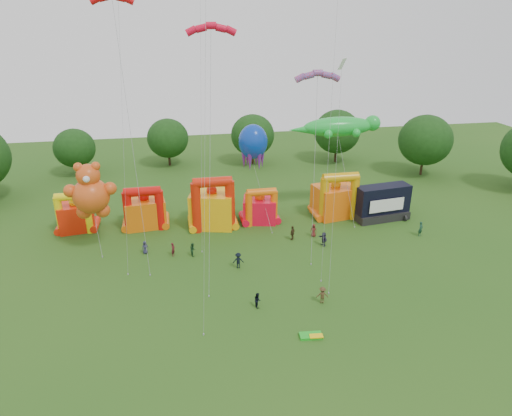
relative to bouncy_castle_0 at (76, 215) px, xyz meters
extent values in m
plane|color=#245217|center=(20.50, -29.13, -2.20)|extent=(160.00, 160.00, 0.00)
cylinder|color=#352314|center=(57.08, 13.10, -0.34)|extent=(0.44, 0.44, 3.72)
ellipsoid|color=#163A11|center=(57.08, 13.10, 4.21)|extent=(9.30, 9.30, 8.89)
cylinder|color=#352314|center=(44.54, 23.51, -0.44)|extent=(0.44, 0.44, 3.51)
ellipsoid|color=#163A11|center=(44.54, 23.51, 3.85)|extent=(8.77, 8.78, 8.39)
cylinder|color=#352314|center=(28.31, 25.18, -0.55)|extent=(0.44, 0.44, 3.30)
ellipsoid|color=#163A11|center=(28.31, 25.18, 3.49)|extent=(8.25, 8.25, 7.88)
cylinder|color=#352314|center=(12.40, 27.16, -0.65)|extent=(0.44, 0.44, 3.09)
ellipsoid|color=#163A11|center=(12.40, 27.16, 3.13)|extent=(7.73, 7.72, 7.38)
cylinder|color=#352314|center=(-3.96, 24.42, -0.76)|extent=(0.44, 0.44, 2.88)
ellipsoid|color=#163A11|center=(-3.96, 24.42, 2.76)|extent=(7.20, 7.20, 6.88)
cube|color=red|center=(0.00, 0.25, -0.37)|extent=(4.99, 4.25, 3.65)
cylinder|color=yellow|center=(-1.75, -1.05, 0.41)|extent=(0.99, 0.99, 5.21)
cylinder|color=yellow|center=(1.75, -1.05, 0.41)|extent=(0.99, 0.99, 5.21)
cylinder|color=yellow|center=(0.00, -1.05, 3.01)|extent=(4.00, 1.04, 1.04)
sphere|color=yellow|center=(0.00, 0.25, 1.75)|extent=(1.40, 1.40, 1.40)
cube|color=orange|center=(8.95, -0.14, -0.27)|extent=(5.70, 4.77, 3.84)
cylinder|color=red|center=(6.89, -1.67, 0.55)|extent=(1.16, 1.16, 5.49)
cylinder|color=red|center=(11.01, -1.67, 0.55)|extent=(1.16, 1.16, 5.49)
cylinder|color=red|center=(8.95, -1.67, 3.29)|extent=(4.70, 1.22, 1.22)
sphere|color=red|center=(8.95, -0.14, 1.95)|extent=(1.40, 1.40, 1.40)
cube|color=#F9AB0D|center=(17.96, -1.76, 0.19)|extent=(6.61, 5.78, 4.78)
cylinder|color=red|center=(15.74, -3.41, 1.22)|extent=(1.25, 1.25, 6.82)
cylinder|color=red|center=(20.17, -3.41, 1.22)|extent=(1.25, 1.25, 6.82)
cylinder|color=red|center=(17.96, -3.41, 4.63)|extent=(5.06, 1.31, 1.31)
sphere|color=red|center=(17.96, -1.76, 2.88)|extent=(1.40, 1.40, 1.40)
cube|color=red|center=(24.51, -1.58, -0.51)|extent=(5.10, 4.42, 3.36)
cylinder|color=orange|center=(22.78, -2.87, 0.21)|extent=(0.98, 0.98, 4.80)
cylinder|color=orange|center=(26.25, -2.87, 0.21)|extent=(0.98, 0.98, 4.80)
cylinder|color=orange|center=(24.51, -2.87, 2.61)|extent=(3.96, 1.03, 1.03)
sphere|color=orange|center=(24.51, -1.58, 1.47)|extent=(1.40, 1.40, 1.40)
cube|color=orange|center=(35.44, -1.48, 0.00)|extent=(6.34, 5.45, 4.39)
cylinder|color=orange|center=(33.26, -3.11, 0.94)|extent=(1.23, 1.23, 6.27)
cylinder|color=orange|center=(37.63, -3.11, 0.94)|extent=(1.23, 1.23, 6.27)
cylinder|color=orange|center=(35.44, -3.11, 4.07)|extent=(4.98, 1.29, 1.29)
sphere|color=orange|center=(35.44, -1.48, 2.49)|extent=(1.40, 1.40, 1.40)
cube|color=black|center=(41.53, -4.08, -1.65)|extent=(7.93, 3.80, 1.10)
cube|color=black|center=(41.53, -3.88, 0.81)|extent=(7.88, 3.43, 3.81)
cube|color=white|center=(41.53, -5.36, 0.43)|extent=(5.23, 0.74, 1.79)
cylinder|color=black|center=(38.48, -5.22, -1.80)|extent=(0.30, 0.90, 0.90)
cylinder|color=black|center=(44.58, -5.22, -1.80)|extent=(0.30, 0.90, 0.90)
sphere|color=#D64D17|center=(3.54, -6.70, 5.02)|extent=(4.21, 4.21, 4.21)
sphere|color=#D64D17|center=(3.54, -6.70, 7.50)|extent=(2.68, 2.68, 2.68)
sphere|color=#D64D17|center=(2.58, -6.70, 8.55)|extent=(1.05, 1.05, 1.05)
sphere|color=#D64D17|center=(4.50, -6.70, 8.55)|extent=(1.05, 1.05, 1.05)
sphere|color=#D64D17|center=(1.34, -6.70, 5.78)|extent=(1.53, 1.53, 1.53)
sphere|color=#D64D17|center=(5.74, -6.70, 5.78)|extent=(1.53, 1.53, 1.53)
sphere|color=#D64D17|center=(2.49, -6.70, 3.10)|extent=(1.72, 1.72, 1.72)
sphere|color=#D64D17|center=(4.59, -6.70, 3.10)|extent=(1.72, 1.72, 1.72)
sphere|color=white|center=(3.54, -7.99, 7.50)|extent=(0.76, 0.76, 0.76)
ellipsoid|color=green|center=(35.94, 0.34, 10.27)|extent=(10.14, 3.17, 2.69)
sphere|color=green|center=(40.89, 0.34, 10.57)|extent=(2.18, 2.18, 2.18)
cone|color=green|center=(30.79, 0.34, 10.07)|extent=(3.96, 1.58, 1.58)
sphere|color=green|center=(37.92, 1.93, 9.68)|extent=(1.19, 1.19, 1.19)
sphere|color=green|center=(37.92, -1.24, 9.68)|extent=(1.19, 1.19, 1.19)
sphere|color=green|center=(33.96, 1.93, 9.68)|extent=(1.19, 1.19, 1.19)
sphere|color=green|center=(33.96, -1.24, 9.68)|extent=(1.19, 1.19, 1.19)
ellipsoid|color=#0B33A9|center=(24.05, 0.89, 8.56)|extent=(3.96, 3.96, 4.75)
cone|color=#591E8C|center=(25.34, 0.89, 6.39)|extent=(0.89, 0.89, 3.17)
cone|color=#591E8C|center=(24.69, 2.00, 6.39)|extent=(0.89, 0.89, 3.17)
cone|color=#591E8C|center=(23.41, 2.00, 6.39)|extent=(0.89, 0.89, 3.17)
cone|color=#591E8C|center=(22.76, 0.89, 6.39)|extent=(0.89, 0.89, 3.17)
cone|color=#591E8C|center=(23.41, -0.23, 6.39)|extent=(0.89, 0.89, 3.17)
cone|color=#591E8C|center=(24.69, -0.23, 6.39)|extent=(0.89, 0.89, 3.17)
cube|color=white|center=(30.08, -14.80, 20.00)|extent=(1.02, 1.02, 1.10)
cube|color=green|center=(24.26, -27.09, -2.08)|extent=(2.08, 1.17, 0.24)
cube|color=yellow|center=(24.66, -27.39, -1.94)|extent=(1.25, 0.70, 0.10)
imported|color=#292945|center=(9.14, -8.44, -1.38)|extent=(0.93, 0.79, 1.62)
imported|color=#54181D|center=(12.46, -9.62, -1.34)|extent=(0.63, 0.73, 1.70)
imported|color=#173A1C|center=(14.77, -9.97, -1.37)|extent=(0.79, 0.92, 1.64)
imported|color=black|center=(19.67, -13.88, -1.24)|extent=(1.30, 0.83, 1.91)
imported|color=#412F1A|center=(27.54, -8.08, -1.23)|extent=(1.08, 1.17, 1.93)
imported|color=#27243D|center=(30.94, -10.37, -1.28)|extent=(0.92, 1.77, 1.83)
imported|color=maroon|center=(30.47, -7.67, -1.33)|extent=(1.01, 0.90, 1.73)
imported|color=#19402D|center=(44.23, -9.99, -1.21)|extent=(0.86, 0.78, 1.97)
imported|color=black|center=(20.42, -21.70, -1.41)|extent=(0.68, 0.83, 1.56)
imported|color=#48331D|center=(26.88, -22.22, -1.29)|extent=(1.28, 0.89, 1.81)
camera|label=1|loc=(13.40, -58.76, 24.18)|focal=32.00mm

